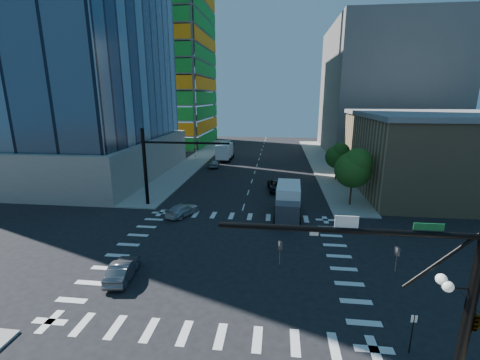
# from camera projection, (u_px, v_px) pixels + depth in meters

# --- Properties ---
(ground) EXTENTS (160.00, 160.00, 0.00)m
(ground) POSITION_uv_depth(u_px,v_px,m) (228.00, 256.00, 26.13)
(ground) COLOR black
(ground) RESTS_ON ground
(road_markings) EXTENTS (20.00, 20.00, 0.01)m
(road_markings) POSITION_uv_depth(u_px,v_px,m) (228.00, 256.00, 26.13)
(road_markings) COLOR silver
(road_markings) RESTS_ON ground
(sidewalk_ne) EXTENTS (5.00, 60.00, 0.15)m
(sidewalk_ne) POSITION_uv_depth(u_px,v_px,m) (322.00, 162.00, 63.13)
(sidewalk_ne) COLOR gray
(sidewalk_ne) RESTS_ON ground
(sidewalk_nw) EXTENTS (5.00, 60.00, 0.15)m
(sidewalk_nw) POSITION_uv_depth(u_px,v_px,m) (198.00, 159.00, 65.97)
(sidewalk_nw) COLOR gray
(sidewalk_nw) RESTS_ON ground
(construction_building) EXTENTS (25.16, 34.50, 70.60)m
(construction_building) POSITION_uv_depth(u_px,v_px,m) (159.00, 48.00, 82.55)
(construction_building) COLOR slate
(construction_building) RESTS_ON ground
(commercial_building) EXTENTS (20.50, 22.50, 10.60)m
(commercial_building) POSITION_uv_depth(u_px,v_px,m) (436.00, 152.00, 43.09)
(commercial_building) COLOR #A0845D
(commercial_building) RESTS_ON ground
(bg_building_ne) EXTENTS (24.00, 30.00, 28.00)m
(bg_building_ne) POSITION_uv_depth(u_px,v_px,m) (383.00, 90.00, 72.39)
(bg_building_ne) COLOR slate
(bg_building_ne) RESTS_ON ground
(signal_mast_se) EXTENTS (10.51, 2.48, 9.00)m
(signal_mast_se) POSITION_uv_depth(u_px,v_px,m) (448.00, 295.00, 12.61)
(signal_mast_se) COLOR black
(signal_mast_se) RESTS_ON sidewalk_se
(signal_mast_nw) EXTENTS (10.20, 0.40, 9.00)m
(signal_mast_nw) POSITION_uv_depth(u_px,v_px,m) (157.00, 160.00, 36.93)
(signal_mast_nw) COLOR black
(signal_mast_nw) RESTS_ON sidewalk_nw
(tree_south) EXTENTS (4.16, 4.16, 6.82)m
(tree_south) POSITION_uv_depth(u_px,v_px,m) (354.00, 167.00, 36.87)
(tree_south) COLOR #382316
(tree_south) RESTS_ON sidewalk_ne
(tree_north) EXTENTS (3.54, 3.52, 5.78)m
(tree_north) POSITION_uv_depth(u_px,v_px,m) (338.00, 155.00, 48.55)
(tree_north) COLOR #382316
(tree_north) RESTS_ON sidewalk_ne
(no_parking_sign) EXTENTS (0.30, 0.06, 2.20)m
(no_parking_sign) POSITION_uv_depth(u_px,v_px,m) (412.00, 329.00, 15.92)
(no_parking_sign) COLOR black
(no_parking_sign) RESTS_ON ground
(car_nb_far) EXTENTS (2.97, 5.31, 1.40)m
(car_nb_far) POSITION_uv_depth(u_px,v_px,m) (277.00, 186.00, 43.88)
(car_nb_far) COLOR black
(car_nb_far) RESTS_ON ground
(car_sb_near) EXTENTS (3.36, 4.71, 1.27)m
(car_sb_near) POSITION_uv_depth(u_px,v_px,m) (183.00, 210.00, 34.95)
(car_sb_near) COLOR silver
(car_sb_near) RESTS_ON ground
(car_sb_mid) EXTENTS (2.28, 4.59, 1.50)m
(car_sb_mid) POSITION_uv_depth(u_px,v_px,m) (214.00, 163.00, 58.81)
(car_sb_mid) COLOR #9B9CA2
(car_sb_mid) RESTS_ON ground
(car_sb_cross) EXTENTS (1.88, 4.17, 1.33)m
(car_sb_cross) POSITION_uv_depth(u_px,v_px,m) (123.00, 270.00, 22.77)
(car_sb_cross) COLOR #56585C
(car_sb_cross) RESTS_ON ground
(box_truck_near) EXTENTS (2.98, 6.46, 3.33)m
(box_truck_near) POSITION_uv_depth(u_px,v_px,m) (288.00, 204.00, 34.33)
(box_truck_near) COLOR black
(box_truck_near) RESTS_ON ground
(box_truck_far) EXTENTS (2.94, 6.67, 3.48)m
(box_truck_far) POSITION_uv_depth(u_px,v_px,m) (225.00, 152.00, 65.40)
(box_truck_far) COLOR black
(box_truck_far) RESTS_ON ground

